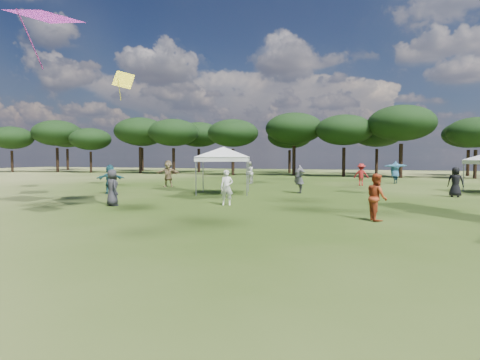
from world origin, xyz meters
name	(u,v)px	position (x,y,z in m)	size (l,w,h in m)	color
tree_line	(392,128)	(2.39, 47.41, 5.42)	(108.78, 17.63, 7.77)	black
tent_left	(224,149)	(-7.49, 20.81, 2.62)	(5.82, 5.82, 3.04)	gray
festival_crowd	(334,178)	(-1.41, 23.41, 0.89)	(28.12, 22.17, 1.93)	#91774F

